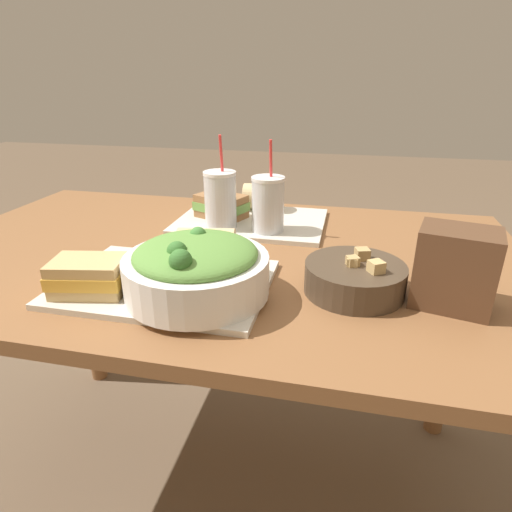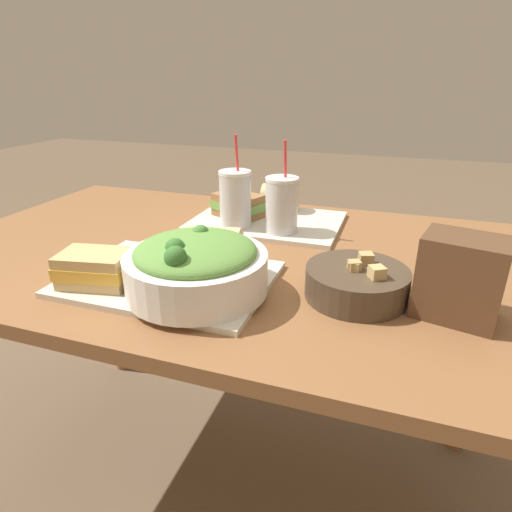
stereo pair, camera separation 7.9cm
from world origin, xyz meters
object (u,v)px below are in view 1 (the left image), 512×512
drink_cup_dark (220,202)px  sandwich_far (221,206)px  soup_bowl (355,277)px  baguette_far (262,197)px  salad_bowl (196,267)px  chip_bag (455,268)px  drink_cup_red (268,206)px  baguette_near (208,246)px  sandwich_near (89,276)px

drink_cup_dark → sandwich_far: bearing=106.5°
soup_bowl → baguette_far: size_ratio=1.77×
baguette_far → soup_bowl: bearing=-151.8°
salad_bowl → chip_bag: bearing=9.9°
baguette_far → drink_cup_red: size_ratio=0.46×
soup_bowl → drink_cup_red: bearing=129.0°
baguette_far → chip_bag: 0.65m
salad_bowl → sandwich_far: 0.46m
salad_bowl → soup_bowl: 0.30m
soup_bowl → baguette_near: baguette_near is taller
drink_cup_red → drink_cup_dark: bearing=180.0°
soup_bowl → drink_cup_red: size_ratio=0.82×
baguette_far → chip_bag: chip_bag is taller
salad_bowl → drink_cup_dark: bearing=100.2°
salad_bowl → drink_cup_red: 0.37m
sandwich_far → chip_bag: chip_bag is taller
baguette_near → sandwich_far: size_ratio=0.82×
soup_bowl → sandwich_far: bearing=136.2°
drink_cup_dark → drink_cup_red: (0.13, 0.00, -0.00)m
salad_bowl → sandwich_near: size_ratio=1.77×
baguette_far → drink_cup_dark: size_ratio=0.45×
sandwich_far → chip_bag: bearing=-12.7°
baguette_near → baguette_far: (0.03, 0.41, -0.00)m
sandwich_near → drink_cup_dark: drink_cup_dark is taller
sandwich_far → drink_cup_dark: drink_cup_dark is taller
sandwich_near → baguette_near: (0.17, 0.17, 0.01)m
baguette_near → sandwich_far: 0.32m
baguette_near → baguette_far: bearing=-14.4°
salad_bowl → sandwich_near: (-0.20, -0.04, -0.02)m
drink_cup_dark → drink_cup_red: size_ratio=1.03×
sandwich_near → drink_cup_red: bearing=46.8°
soup_bowl → chip_bag: size_ratio=1.27×
soup_bowl → baguette_near: size_ratio=1.45×
drink_cup_red → chip_bag: size_ratio=1.55×
chip_bag → baguette_near: bearing=-173.8°
baguette_near → drink_cup_dark: size_ratio=0.55×
salad_bowl → soup_bowl: bearing=17.9°
drink_cup_red → soup_bowl: bearing=-51.0°
salad_bowl → drink_cup_dark: (-0.07, 0.37, 0.02)m
soup_bowl → chip_bag: 0.17m
drink_cup_red → salad_bowl: bearing=-99.3°
sandwich_near → baguette_near: 0.24m
chip_bag → soup_bowl: bearing=-171.1°
drink_cup_dark → chip_bag: (0.52, -0.29, -0.01)m
sandwich_near → drink_cup_red: 0.48m
sandwich_near → baguette_far: baguette_far is taller
sandwich_near → sandwich_far: 0.50m
sandwich_near → drink_cup_dark: size_ratio=0.62×
drink_cup_dark → salad_bowl: bearing=-79.8°
salad_bowl → drink_cup_dark: 0.37m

